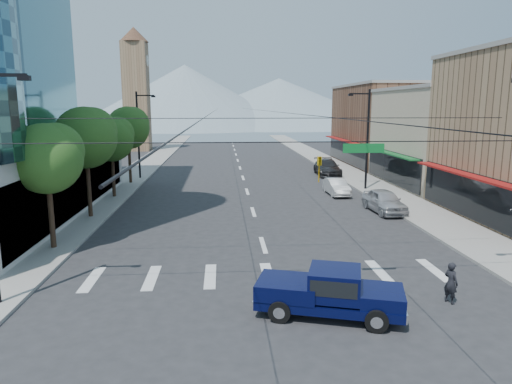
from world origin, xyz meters
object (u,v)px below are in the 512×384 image
parked_car_near (384,201)px  parked_car_mid (337,187)px  pedestrian (451,283)px  parked_car_far (327,167)px  pickup_truck (329,291)px

parked_car_near → parked_car_mid: parked_car_near is taller
pedestrian → parked_car_far: (2.84, 33.24, 0.04)m
parked_car_near → parked_car_far: size_ratio=0.81×
pedestrian → parked_car_near: parked_car_near is taller
parked_car_near → parked_car_far: parked_car_far is taller
pickup_truck → parked_car_near: (7.82, 15.99, -0.12)m
parked_car_near → pickup_truck: bearing=-119.6°
pickup_truck → parked_car_mid: pickup_truck is taller
parked_car_far → parked_car_mid: bearing=-96.9°
parked_car_near → parked_car_mid: 6.95m
parked_car_far → pedestrian: bearing=-92.7°
pedestrian → parked_car_mid: (1.04, 21.96, -0.12)m
pedestrian → pickup_truck: bearing=74.1°
parked_car_near → parked_car_far: (0.00, 17.99, 0.04)m
parked_car_near → parked_car_mid: size_ratio=1.13×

